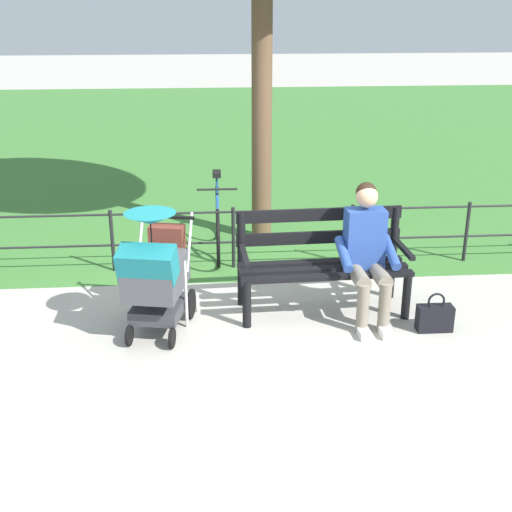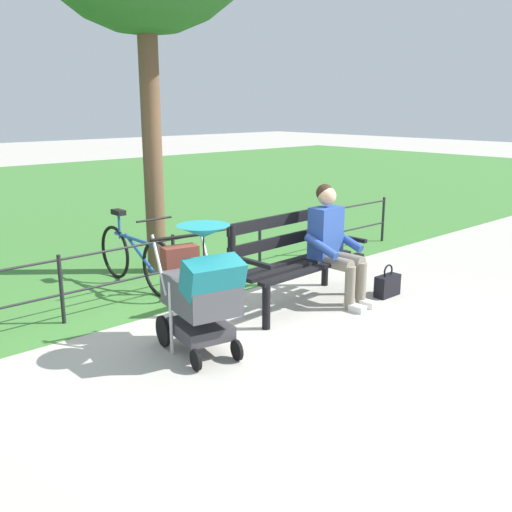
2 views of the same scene
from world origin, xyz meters
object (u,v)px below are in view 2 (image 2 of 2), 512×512
object	(u,v)px
bicycle	(135,257)
person_on_bench	(333,241)
park_bench	(294,256)
stroller	(201,288)
handbag	(387,285)

from	to	relation	value
bicycle	person_on_bench	bearing A→B (deg)	125.17
park_bench	bicycle	xyz separation A→B (m)	(0.95, -1.66, -0.16)
stroller	handbag	distance (m)	2.54
park_bench	handbag	xyz separation A→B (m)	(-0.95, 0.55, -0.40)
park_bench	handbag	bearing A→B (deg)	150.21
park_bench	person_on_bench	world-z (taller)	person_on_bench
park_bench	handbag	size ratio (longest dim) A/B	4.38
stroller	park_bench	bearing A→B (deg)	-165.86
handbag	person_on_bench	bearing A→B (deg)	-29.19
person_on_bench	bicycle	world-z (taller)	person_on_bench
handbag	bicycle	distance (m)	2.93
park_bench	bicycle	world-z (taller)	park_bench
stroller	handbag	bearing A→B (deg)	176.33
person_on_bench	stroller	distance (m)	1.92
person_on_bench	bicycle	distance (m)	2.33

